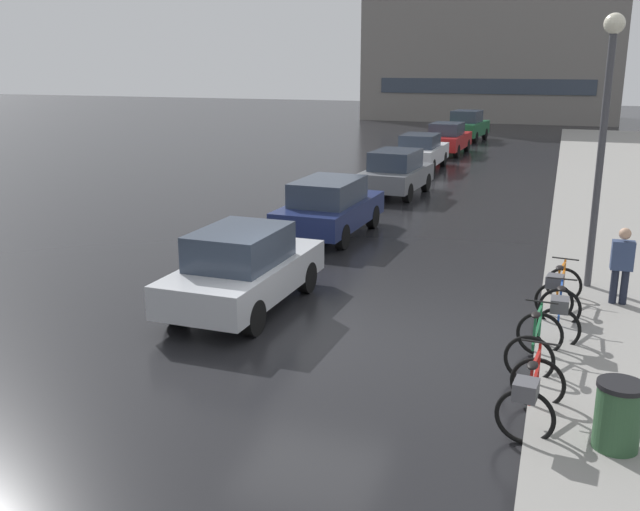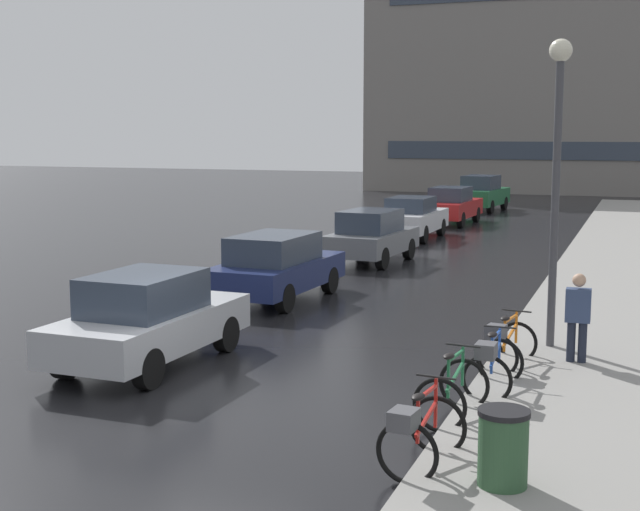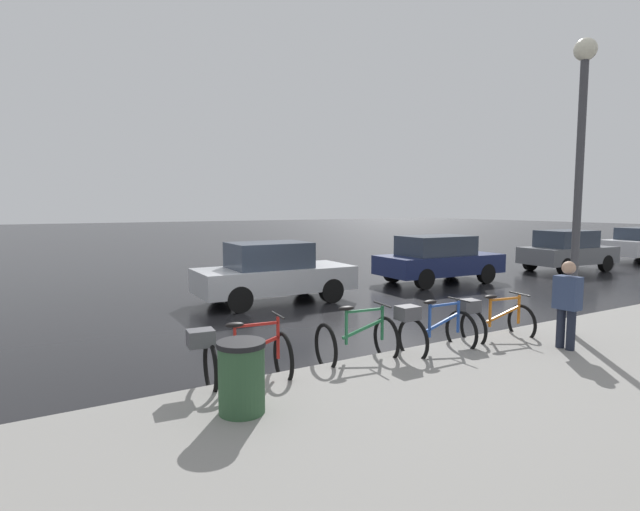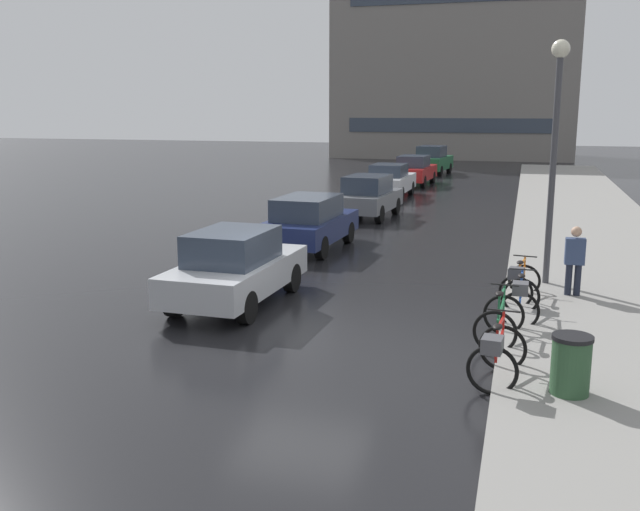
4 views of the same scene
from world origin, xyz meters
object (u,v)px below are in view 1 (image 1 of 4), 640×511
object	(u,v)px
car_red	(447,138)
car_green	(467,126)
bicycle_second	(535,344)
car_navy	(330,207)
car_white	(420,152)
car_silver	(244,269)
streetlamp	(605,116)
pedestrian	(622,265)
bicycle_third	(559,314)
car_grey	(396,172)
bicycle_farthest	(558,289)
trash_bin	(617,421)
bicycle_nearest	(530,395)

from	to	relation	value
car_red	car_green	bearing A→B (deg)	89.13
bicycle_second	car_navy	size ratio (longest dim) A/B	0.29
car_white	car_silver	bearing A→B (deg)	-89.16
bicycle_second	streetlamp	world-z (taller)	streetlamp
pedestrian	bicycle_third	bearing A→B (deg)	-117.61
bicycle_second	bicycle_third	world-z (taller)	bicycle_third
car_grey	car_white	bearing A→B (deg)	93.36
bicycle_farthest	trash_bin	distance (m)	5.15
pedestrian	bicycle_second	bearing A→B (deg)	-112.83
car_white	streetlamp	distance (m)	17.14
bicycle_nearest	car_green	xyz separation A→B (m)	(-5.34, 34.04, 0.36)
bicycle_third	car_green	distance (m)	31.30
car_white	pedestrian	distance (m)	18.02
car_silver	streetlamp	world-z (taller)	streetlamp
car_grey	bicycle_second	bearing A→B (deg)	-68.71
bicycle_nearest	car_white	bearing A→B (deg)	104.64
car_green	car_navy	bearing A→B (deg)	-90.83
bicycle_farthest	streetlamp	xyz separation A→B (m)	(0.57, 1.52, 3.09)
bicycle_second	bicycle_farthest	world-z (taller)	bicycle_second
bicycle_nearest	streetlamp	world-z (taller)	streetlamp
car_silver	car_navy	distance (m)	6.09
car_red	car_green	world-z (taller)	car_green
car_white	streetlamp	world-z (taller)	streetlamp
bicycle_nearest	bicycle_farthest	world-z (taller)	bicycle_nearest
car_red	trash_bin	size ratio (longest dim) A/B	4.31
bicycle_farthest	car_grey	world-z (taller)	car_grey
car_white	trash_bin	bearing A→B (deg)	-73.17
bicycle_second	bicycle_farthest	bearing A→B (deg)	83.97
car_red	trash_bin	bearing A→B (deg)	-76.93
car_navy	car_grey	distance (m)	6.44
car_navy	streetlamp	distance (m)	7.68
bicycle_farthest	car_navy	size ratio (longest dim) A/B	0.35
bicycle_second	pedestrian	bearing A→B (deg)	67.17
bicycle_farthest	car_red	distance (m)	23.40
car_navy	streetlamp	bearing A→B (deg)	-24.27
bicycle_farthest	car_green	world-z (taller)	car_green
pedestrian	car_white	bearing A→B (deg)	113.06
bicycle_nearest	bicycle_third	size ratio (longest dim) A/B	1.00
pedestrian	streetlamp	bearing A→B (deg)	117.81
car_grey	streetlamp	xyz separation A→B (m)	(6.17, -9.38, 2.77)
car_green	streetlamp	world-z (taller)	streetlamp
streetlamp	car_green	bearing A→B (deg)	102.52
bicycle_second	car_silver	bearing A→B (deg)	168.32
bicycle_nearest	bicycle_third	xyz separation A→B (m)	(0.30, 3.26, 0.01)
car_white	bicycle_farthest	bearing A→B (deg)	-70.77
car_grey	car_white	size ratio (longest dim) A/B	0.94
bicycle_nearest	bicycle_farthest	size ratio (longest dim) A/B	0.94
bicycle_second	car_red	xyz separation A→B (m)	(-5.41, 25.43, 0.37)
car_silver	car_white	xyz separation A→B (m)	(-0.28, 18.74, -0.01)
bicycle_farthest	car_green	distance (m)	29.84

